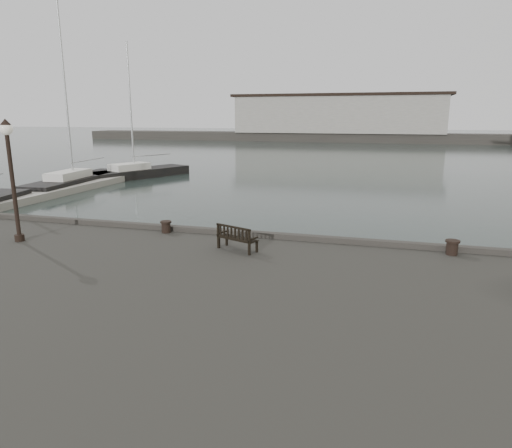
{
  "coord_description": "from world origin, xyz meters",
  "views": [
    {
      "loc": [
        3.5,
        -15.05,
        5.68
      ],
      "look_at": [
        -0.68,
        -0.5,
        2.1
      ],
      "focal_mm": 32.0,
      "sensor_mm": 36.0,
      "label": 1
    }
  ],
  "objects": [
    {
      "name": "ground",
      "position": [
        0.0,
        0.0,
        0.0
      ],
      "size": [
        400.0,
        400.0,
        0.0
      ],
      "primitive_type": "plane",
      "color": "black",
      "rests_on": "ground"
    },
    {
      "name": "pontoon",
      "position": [
        -20.0,
        10.0,
        0.25
      ],
      "size": [
        2.0,
        24.0,
        0.5
      ],
      "primitive_type": "cube",
      "color": "#A39F97",
      "rests_on": "ground"
    },
    {
      "name": "breakwater",
      "position": [
        -4.56,
        92.0,
        4.3
      ],
      "size": [
        140.0,
        9.5,
        12.2
      ],
      "color": "#383530",
      "rests_on": "ground"
    },
    {
      "name": "bench",
      "position": [
        -0.89,
        -1.93,
        1.81
      ],
      "size": [
        1.45,
        0.95,
        0.79
      ],
      "rotation": [
        0.0,
        0.0,
        -0.38
      ],
      "color": "black",
      "rests_on": "quay"
    },
    {
      "name": "bollard_left",
      "position": [
        -4.08,
        -0.5,
        1.77
      ],
      "size": [
        0.54,
        0.54,
        0.43
      ],
      "primitive_type": "cylinder",
      "rotation": [
        0.0,
        0.0,
        0.43
      ],
      "color": "black",
      "rests_on": "quay"
    },
    {
      "name": "bollard_right",
      "position": [
        5.57,
        -0.57,
        1.79
      ],
      "size": [
        0.52,
        0.52,
        0.45
      ],
      "primitive_type": "cylinder",
      "rotation": [
        0.0,
        0.0,
        0.24
      ],
      "color": "black",
      "rests_on": "quay"
    },
    {
      "name": "lamp_post",
      "position": [
        -8.33,
        -2.92,
        4.16
      ],
      "size": [
        0.41,
        0.41,
        4.06
      ],
      "rotation": [
        0.0,
        0.0,
        -0.23
      ],
      "color": "black",
      "rests_on": "quay"
    },
    {
      "name": "yacht_b",
      "position": [
        -21.22,
        17.18,
        0.25
      ],
      "size": [
        3.69,
        12.23,
        15.63
      ],
      "rotation": [
        0.0,
        0.0,
        0.09
      ],
      "color": "black",
      "rests_on": "ground"
    },
    {
      "name": "yacht_d",
      "position": [
        -19.22,
        23.63,
        0.23
      ],
      "size": [
        6.65,
        10.52,
        12.82
      ],
      "rotation": [
        0.0,
        0.0,
        -0.41
      ],
      "color": "black",
      "rests_on": "ground"
    }
  ]
}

